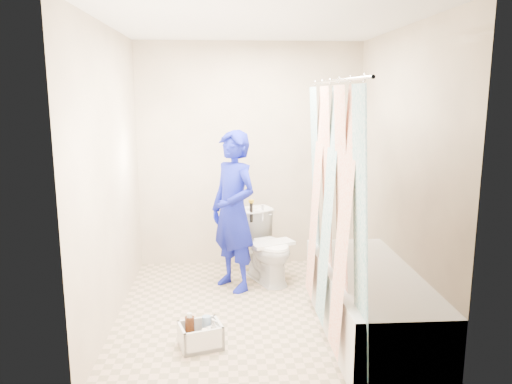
{
  "coord_description": "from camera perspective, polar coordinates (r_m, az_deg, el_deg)",
  "views": [
    {
      "loc": [
        -0.28,
        -4.05,
        1.86
      ],
      "look_at": [
        0.01,
        0.43,
        0.98
      ],
      "focal_mm": 35.0,
      "sensor_mm": 36.0,
      "label": 1
    }
  ],
  "objects": [
    {
      "name": "wall_right",
      "position": [
        4.36,
        16.19,
        2.01
      ],
      "size": [
        0.02,
        2.6,
        2.4
      ],
      "primitive_type": "cube",
      "color": "beige",
      "rests_on": "ground"
    },
    {
      "name": "wall_left",
      "position": [
        4.2,
        -16.32,
        1.67
      ],
      "size": [
        0.02,
        2.6,
        2.4
      ],
      "primitive_type": "cube",
      "color": "beige",
      "rests_on": "ground"
    },
    {
      "name": "floor",
      "position": [
        4.46,
        0.22,
        -13.47
      ],
      "size": [
        2.6,
        2.6,
        0.0
      ],
      "primitive_type": "plane",
      "color": "tan",
      "rests_on": "ground"
    },
    {
      "name": "tank_internals",
      "position": [
        5.09,
        -0.21,
        -2.07
      ],
      "size": [
        0.16,
        0.1,
        0.23
      ],
      "color": "black",
      "rests_on": "toilet"
    },
    {
      "name": "wall_back",
      "position": [
        5.39,
        -0.71,
        4.14
      ],
      "size": [
        2.4,
        0.02,
        2.4
      ],
      "primitive_type": "cube",
      "color": "beige",
      "rests_on": "ground"
    },
    {
      "name": "bathtub",
      "position": [
        4.11,
        12.81,
        -11.9
      ],
      "size": [
        0.7,
        1.75,
        0.5
      ],
      "color": "silver",
      "rests_on": "ground"
    },
    {
      "name": "curtain_rod",
      "position": [
        3.71,
        8.94,
        12.42
      ],
      "size": [
        0.02,
        1.9,
        0.02
      ],
      "primitive_type": "cylinder",
      "rotation": [
        1.57,
        0.0,
        0.0
      ],
      "color": "silver",
      "rests_on": "wall_back"
    },
    {
      "name": "ceiling",
      "position": [
        4.09,
        0.25,
        18.74
      ],
      "size": [
        2.4,
        2.6,
        0.02
      ],
      "primitive_type": "cube",
      "color": "white",
      "rests_on": "wall_back"
    },
    {
      "name": "plumber",
      "position": [
        4.74,
        -2.59,
        -2.2
      ],
      "size": [
        0.63,
        0.67,
        1.53
      ],
      "primitive_type": "imported",
      "rotation": [
        0.0,
        0.0,
        -0.91
      ],
      "color": "navy",
      "rests_on": "ground"
    },
    {
      "name": "cleaning_caddy",
      "position": [
        3.89,
        -6.21,
        -16.05
      ],
      "size": [
        0.36,
        0.32,
        0.23
      ],
      "rotation": [
        0.0,
        0.0,
        0.3
      ],
      "color": "silver",
      "rests_on": "ground"
    },
    {
      "name": "tank_lid",
      "position": [
        4.93,
        1.85,
        -5.91
      ],
      "size": [
        0.47,
        0.35,
        0.03
      ],
      "primitive_type": "cube",
      "rotation": [
        0.0,
        0.0,
        0.42
      ],
      "color": "white",
      "rests_on": "toilet"
    },
    {
      "name": "wall_front",
      "position": [
        2.84,
        2.03,
        -2.31
      ],
      "size": [
        2.4,
        0.02,
        2.4
      ],
      "primitive_type": "cube",
      "color": "beige",
      "rests_on": "ground"
    },
    {
      "name": "toilet",
      "position": [
        5.04,
        1.21,
        -6.25
      ],
      "size": [
        0.64,
        0.79,
        0.71
      ],
      "primitive_type": "imported",
      "rotation": [
        0.0,
        0.0,
        0.42
      ],
      "color": "white",
      "rests_on": "ground"
    },
    {
      "name": "shower_curtain",
      "position": [
        3.8,
        8.52,
        -1.73
      ],
      "size": [
        0.06,
        1.75,
        1.8
      ],
      "primitive_type": "cube",
      "color": "white",
      "rests_on": "curtain_rod"
    }
  ]
}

